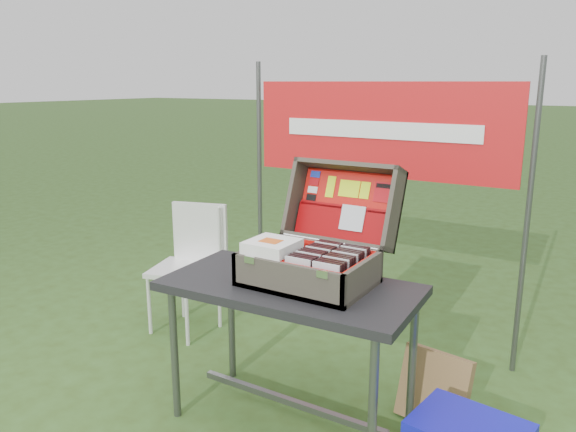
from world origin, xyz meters
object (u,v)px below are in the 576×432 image
Objects in this scene: table at (290,356)px; chair at (183,271)px; suitcase at (315,228)px; cardboard_box at (434,388)px.

chair is at bearing 151.75° from table.
suitcase reaches higher than table.
chair is at bearing 160.14° from suitcase.
chair is 1.70m from cardboard_box.
cardboard_box is (1.68, -0.15, -0.23)m from chair.
table is at bearing -124.73° from suitcase.
cardboard_box is at bearing 28.99° from suitcase.
table is 3.22× the size of cardboard_box.
table is 2.05× the size of suitcase.
table is at bearing -137.26° from cardboard_box.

